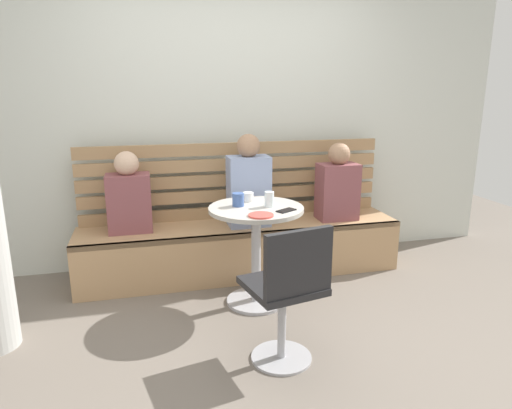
{
  "coord_description": "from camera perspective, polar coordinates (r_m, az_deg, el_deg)",
  "views": [
    {
      "loc": [
        -0.78,
        -2.41,
        1.57
      ],
      "look_at": [
        -0.01,
        0.66,
        0.75
      ],
      "focal_mm": 32.04,
      "sensor_mm": 36.0,
      "label": 1
    }
  ],
  "objects": [
    {
      "name": "cup_water_clear",
      "position": [
        3.24,
        1.67,
        0.66
      ],
      "size": [
        0.07,
        0.07,
        0.11
      ],
      "primitive_type": "cylinder",
      "color": "white",
      "rests_on": "cafe_table"
    },
    {
      "name": "cup_mug_blue",
      "position": [
        3.26,
        -2.24,
        0.61
      ],
      "size": [
        0.08,
        0.08,
        0.09
      ],
      "primitive_type": "cylinder",
      "color": "#3D5B9E",
      "rests_on": "cafe_table"
    },
    {
      "name": "person_adult",
      "position": [
        3.76,
        -0.93,
        2.42
      ],
      "size": [
        0.34,
        0.22,
        0.76
      ],
      "color": "#8C9EC6",
      "rests_on": "booth_bench"
    },
    {
      "name": "cup_ceramic_white",
      "position": [
        3.39,
        -0.99,
        0.95
      ],
      "size": [
        0.08,
        0.08,
        0.07
      ],
      "primitive_type": "cylinder",
      "color": "white",
      "rests_on": "cafe_table"
    },
    {
      "name": "back_wall",
      "position": [
        4.13,
        -3.32,
        12.83
      ],
      "size": [
        5.2,
        0.1,
        2.9
      ],
      "primitive_type": "cube",
      "color": "silver",
      "rests_on": "ground"
    },
    {
      "name": "plate_small",
      "position": [
        3.02,
        0.62,
        -1.35
      ],
      "size": [
        0.17,
        0.17,
        0.01
      ],
      "primitive_type": "cylinder",
      "color": "#DB4C42",
      "rests_on": "cafe_table"
    },
    {
      "name": "person_child_left",
      "position": [
        4.02,
        10.15,
        2.32
      ],
      "size": [
        0.34,
        0.22,
        0.67
      ],
      "color": "brown",
      "rests_on": "booth_bench"
    },
    {
      "name": "person_child_middle",
      "position": [
        3.75,
        -15.59,
        0.95
      ],
      "size": [
        0.34,
        0.22,
        0.65
      ],
      "color": "brown",
      "rests_on": "booth_bench"
    },
    {
      "name": "cafe_table",
      "position": [
        3.31,
        0.01,
        -4.01
      ],
      "size": [
        0.68,
        0.68,
        0.74
      ],
      "color": "#ADADB2",
      "rests_on": "ground"
    },
    {
      "name": "booth_bench",
      "position": [
        3.93,
        -1.83,
        -5.55
      ],
      "size": [
        2.7,
        0.52,
        0.44
      ],
      "color": "tan",
      "rests_on": "ground"
    },
    {
      "name": "ground",
      "position": [
        2.98,
        3.37,
        -17.29
      ],
      "size": [
        8.0,
        8.0,
        0.0
      ],
      "primitive_type": "plane",
      "color": "#70665B"
    },
    {
      "name": "phone_on_table",
      "position": [
        3.15,
        3.8,
        -0.74
      ],
      "size": [
        0.16,
        0.13,
        0.01
      ],
      "primitive_type": "cube",
      "rotation": [
        0.0,
        0.0,
        2.09
      ],
      "color": "black",
      "rests_on": "cafe_table"
    },
    {
      "name": "white_chair",
      "position": [
        2.6,
        4.01,
        -10.7
      ],
      "size": [
        0.47,
        0.47,
        0.85
      ],
      "color": "#ADADB2",
      "rests_on": "ground"
    },
    {
      "name": "booth_backrest",
      "position": [
        4.01,
        -2.64,
        3.09
      ],
      "size": [
        2.65,
        0.04,
        0.66
      ],
      "color": "#A68157",
      "rests_on": "booth_bench"
    }
  ]
}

